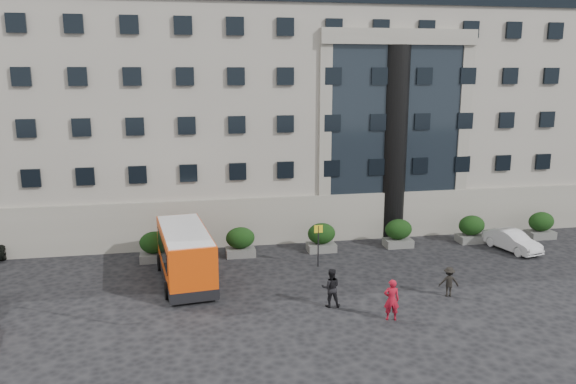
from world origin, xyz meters
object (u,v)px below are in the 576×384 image
hedge_b (240,242)px  pedestrian_c (449,282)px  pedestrian_a (392,300)px  white_taxi (512,241)px  hedge_e (471,229)px  minibus (185,253)px  pedestrian_b (331,288)px  bus_stop_sign (318,238)px  hedge_d (398,233)px  hedge_c (321,237)px  red_truck (16,214)px  hedge_f (541,225)px  hedge_a (155,246)px

hedge_b → pedestrian_c: size_ratio=1.18×
pedestrian_c → pedestrian_a: bearing=41.2°
white_taxi → pedestrian_a: 14.12m
hedge_e → minibus: bearing=-168.8°
minibus → hedge_b: bearing=41.1°
white_taxi → pedestrian_b: size_ratio=2.05×
hedge_e → minibus: minibus is taller
pedestrian_a → white_taxi: bearing=-132.8°
white_taxi → bus_stop_sign: bearing=168.7°
minibus → hedge_d: bearing=8.6°
hedge_c → bus_stop_sign: (-0.90, -2.80, 0.80)m
hedge_b → red_truck: (-15.23, 8.46, 0.38)m
pedestrian_b → pedestrian_c: 6.28m
hedge_f → white_taxi: (-3.53, -2.16, -0.27)m
hedge_f → red_truck: (-36.03, 8.46, 0.38)m
hedge_f → hedge_c: bearing=180.0°
pedestrian_a → hedge_d: bearing=-102.3°
hedge_e → pedestrian_a: size_ratio=0.93×
hedge_c → pedestrian_c: (4.61, -8.39, -0.15)m
hedge_b → white_taxi: (17.27, -2.16, -0.27)m
white_taxi → hedge_e: bearing=113.7°
hedge_d → hedge_f: same height
bus_stop_sign → hedge_e: bearing=13.9°
hedge_c → pedestrian_a: (0.69, -10.52, 0.06)m
hedge_b → hedge_f: same height
pedestrian_a → hedge_f: bearing=-133.9°
hedge_e → bus_stop_sign: 11.67m
hedge_b → hedge_c: same height
white_taxi → hedge_a: bearing=160.4°
hedge_c → hedge_d: size_ratio=1.00×
hedge_a → hedge_d: 15.60m
hedge_d → pedestrian_b: 10.94m
hedge_a → hedge_f: (26.00, 0.00, 0.00)m
hedge_e → red_truck: 31.98m
white_taxi → hedge_d: bearing=148.5°
hedge_c → hedge_f: same height
hedge_e → pedestrian_c: (-5.79, -8.39, -0.15)m
hedge_e → hedge_f: bearing=0.0°
pedestrian_c → hedge_b: bearing=-27.8°
white_taxi → hedge_c: bearing=155.8°
hedge_f → hedge_d: bearing=180.0°
white_taxi → pedestrian_b: (-13.74, -6.35, 0.31)m
pedestrian_b → minibus: bearing=-24.8°
hedge_b → hedge_d: 10.40m
hedge_f → hedge_e: bearing=180.0°
red_truck → hedge_b: bearing=-32.6°
bus_stop_sign → red_truck: red_truck is taller
hedge_a → pedestrian_a: bearing=-43.5°
hedge_e → minibus: 19.38m
hedge_d → bus_stop_sign: (-6.10, -2.80, 0.80)m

